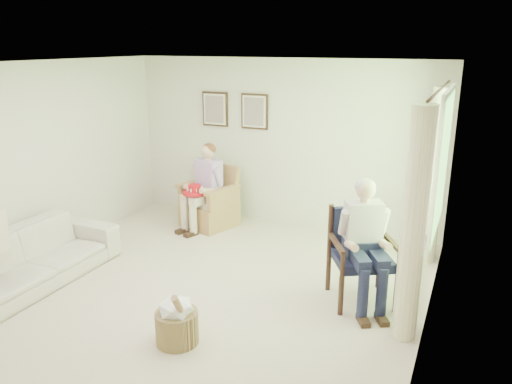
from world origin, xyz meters
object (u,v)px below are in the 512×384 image
wicker_armchair (210,207)px  person_dark (363,235)px  sofa (30,259)px  person_wicker (205,181)px  wood_armchair (365,251)px  hatbox (177,320)px  red_hat (195,191)px

wicker_armchair → person_dark: size_ratio=0.68×
sofa → person_dark: size_ratio=1.61×
person_wicker → person_dark: size_ratio=0.94×
wood_armchair → sofa: (-3.72, -1.32, -0.24)m
wood_armchair → person_dark: 0.31m
wood_armchair → person_wicker: size_ratio=0.79×
wood_armchair → person_wicker: 3.01m
wicker_armchair → wood_armchair: size_ratio=0.93×
person_dark → wicker_armchair: bearing=121.2°
wicker_armchair → person_dark: bearing=-11.5°
sofa → person_dark: 3.93m
wicker_armchair → sofa: size_ratio=0.42×
wood_armchair → person_dark: bearing=-119.9°
sofa → hatbox: bearing=-98.1°
person_wicker → red_hat: 0.24m
wood_armchair → red_hat: bearing=130.2°
hatbox → wood_armchair: bearing=48.9°
person_wicker → red_hat: person_wicker is taller
wood_armchair → sofa: size_ratio=0.46×
wicker_armchair → red_hat: bearing=-86.1°
hatbox → red_hat: bearing=117.4°
wood_armchair → person_dark: size_ratio=0.74×
sofa → person_dark: person_dark is taller
person_dark → hatbox: size_ratio=2.27×
wicker_armchair → wood_armchair: wood_armchair is taller
sofa → person_wicker: person_wicker is taller
person_wicker → sofa: bearing=-93.5°
sofa → person_wicker: 2.76m
red_hat → person_wicker: bearing=68.4°
wood_armchair → hatbox: wood_armchair is taller
hatbox → person_wicker: bearing=114.5°
sofa → hatbox: size_ratio=3.65×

